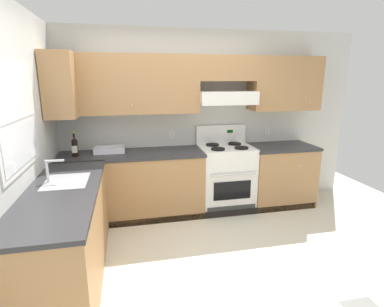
% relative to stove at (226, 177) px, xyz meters
% --- Properties ---
extents(ground_plane, '(7.04, 7.04, 0.00)m').
position_rel_stove_xyz_m(ground_plane, '(-0.73, -1.25, -0.48)').
color(ground_plane, beige).
extents(wall_back, '(4.68, 0.57, 2.55)m').
position_rel_stove_xyz_m(wall_back, '(-0.32, 0.27, 1.00)').
color(wall_back, silver).
rests_on(wall_back, ground_plane).
extents(wall_left, '(0.47, 4.00, 2.55)m').
position_rel_stove_xyz_m(wall_left, '(-2.32, -1.03, 0.87)').
color(wall_left, silver).
rests_on(wall_left, ground_plane).
extents(counter_back_run, '(3.60, 0.65, 0.91)m').
position_rel_stove_xyz_m(counter_back_run, '(-0.59, -0.01, -0.03)').
color(counter_back_run, '#A87A4C').
rests_on(counter_back_run, ground_plane).
extents(counter_left_run, '(0.63, 1.91, 1.13)m').
position_rel_stove_xyz_m(counter_left_run, '(-1.97, -1.25, -0.02)').
color(counter_left_run, '#A87A4C').
rests_on(counter_left_run, ground_plane).
extents(stove, '(0.76, 0.62, 1.20)m').
position_rel_stove_xyz_m(stove, '(0.00, 0.00, 0.00)').
color(stove, white).
rests_on(stove, ground_plane).
extents(wine_bottle, '(0.08, 0.08, 0.32)m').
position_rel_stove_xyz_m(wine_bottle, '(-2.03, -0.03, 0.56)').
color(wine_bottle, black).
rests_on(wine_bottle, counter_back_run).
extents(bowl, '(0.40, 0.24, 0.08)m').
position_rel_stove_xyz_m(bowl, '(-1.62, 0.09, 0.46)').
color(bowl, silver).
rests_on(bowl, counter_back_run).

